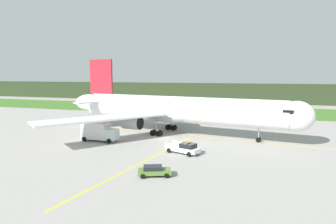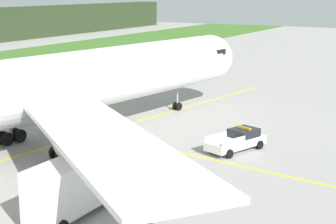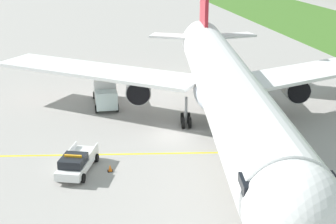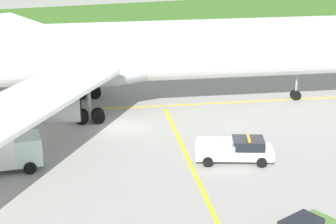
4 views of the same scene
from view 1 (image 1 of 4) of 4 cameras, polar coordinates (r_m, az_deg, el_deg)
name	(u,v)px [view 1 (image 1 of 4)]	position (r m, az deg, el deg)	size (l,w,h in m)	color
ground	(164,138)	(58.17, -0.86, -5.18)	(320.00, 320.00, 0.00)	#9B9793
grass_verge	(207,110)	(105.01, 7.64, 0.42)	(320.00, 30.15, 0.04)	#3F6D26
distant_tree_line	(219,93)	(136.35, 10.05, 3.76)	(288.00, 5.99, 8.55)	#27341D
taxiway_centerline_main	(177,134)	(62.24, 1.86, -4.34)	(70.64, 0.30, 0.01)	yellow
taxiway_centerline_spur	(146,160)	(43.87, -4.26, -9.40)	(36.79, 0.30, 0.01)	yellow
airliner	(174,110)	(61.72, 1.21, 0.45)	(54.33, 50.58, 16.21)	white
ops_pickup_truck	(184,148)	(47.11, 3.10, -7.07)	(6.09, 3.83, 1.94)	white
catering_truck	(99,132)	(56.96, -13.42, -3.76)	(7.00, 2.68, 3.66)	silver
staff_car	(154,171)	(37.13, -2.75, -11.41)	(4.51, 3.19, 1.30)	#51782F
apron_cone	(190,148)	(49.76, 4.30, -7.03)	(0.47, 0.47, 0.59)	black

